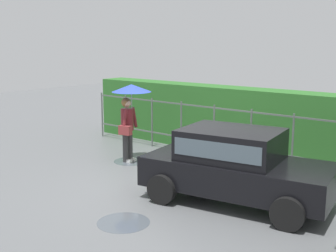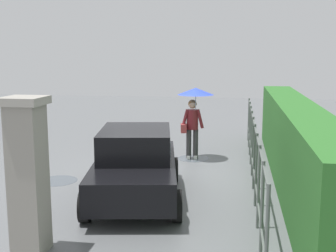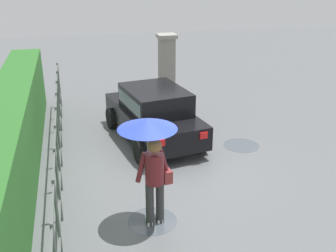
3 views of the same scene
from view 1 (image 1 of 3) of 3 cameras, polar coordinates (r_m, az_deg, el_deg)
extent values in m
plane|color=slate|center=(9.98, 0.62, -7.67)|extent=(40.00, 40.00, 0.00)
cube|color=black|center=(8.89, 8.99, -6.23)|extent=(3.92, 2.23, 0.60)
cube|color=black|center=(8.78, 8.20, -2.35)|extent=(2.11, 1.73, 0.60)
cube|color=#4C5B66|center=(8.78, 8.20, -2.22)|extent=(1.97, 1.73, 0.33)
cylinder|color=black|center=(9.40, 18.01, -7.46)|extent=(0.62, 0.28, 0.60)
cylinder|color=black|center=(7.86, 15.28, -10.96)|extent=(0.62, 0.28, 0.60)
cylinder|color=black|center=(10.18, 4.11, -5.54)|extent=(0.62, 0.28, 0.60)
cylinder|color=black|center=(8.78, -0.81, -8.23)|extent=(0.62, 0.28, 0.60)
cube|color=red|center=(10.10, 0.31, -3.12)|extent=(0.09, 0.21, 0.16)
cube|color=red|center=(9.20, -3.14, -4.54)|extent=(0.09, 0.21, 0.16)
cylinder|color=#333333|center=(11.93, -4.98, -2.45)|extent=(0.15, 0.15, 0.86)
cylinder|color=#333333|center=(11.78, -5.55, -2.65)|extent=(0.15, 0.15, 0.86)
cube|color=white|center=(12.00, -4.72, -4.30)|extent=(0.26, 0.10, 0.08)
cube|color=white|center=(11.84, -5.28, -4.52)|extent=(0.26, 0.10, 0.08)
cylinder|color=maroon|center=(11.71, -5.33, 0.88)|extent=(0.34, 0.34, 0.58)
sphere|color=#DBAD89|center=(11.64, -5.36, 2.96)|extent=(0.22, 0.22, 0.22)
sphere|color=olive|center=(11.66, -5.48, 3.07)|extent=(0.25, 0.25, 0.25)
cylinder|color=maroon|center=(11.84, -4.39, 1.14)|extent=(0.13, 0.24, 0.56)
cylinder|color=maroon|center=(11.48, -5.64, 0.82)|extent=(0.13, 0.24, 0.56)
cylinder|color=#B2B2B7|center=(11.66, -4.73, 2.57)|extent=(0.02, 0.02, 0.77)
cone|color=blue|center=(11.60, -4.76, 4.93)|extent=(1.04, 1.04, 0.20)
cube|color=maroon|center=(11.48, -5.58, -0.55)|extent=(0.36, 0.21, 0.24)
cylinder|color=#59605B|center=(15.01, -8.56, 1.46)|extent=(0.05, 0.05, 1.50)
cylinder|color=#59605B|center=(14.19, -5.50, 0.99)|extent=(0.05, 0.05, 1.50)
cylinder|color=#59605B|center=(13.41, -2.09, 0.46)|extent=(0.05, 0.05, 1.50)
cylinder|color=#59605B|center=(12.69, 1.73, -0.13)|extent=(0.05, 0.05, 1.50)
cylinder|color=#59605B|center=(12.04, 5.98, -0.80)|extent=(0.05, 0.05, 1.50)
cylinder|color=#59605B|center=(11.46, 10.70, -1.52)|extent=(0.05, 0.05, 1.50)
cylinder|color=#59605B|center=(10.97, 15.88, -2.31)|extent=(0.05, 0.05, 1.50)
cube|color=#59605B|center=(11.62, 8.37, 2.08)|extent=(10.23, 0.03, 0.04)
cube|color=#59605B|center=(11.80, 8.24, -2.58)|extent=(10.23, 0.03, 0.04)
cube|color=#2D6B28|center=(12.51, 10.62, 0.45)|extent=(11.23, 0.90, 1.90)
cylinder|color=#4C545B|center=(8.06, -5.81, -12.36)|extent=(0.95, 0.95, 0.00)
cylinder|color=#4C545B|center=(11.93, -4.84, -4.57)|extent=(0.93, 0.93, 0.00)
camera|label=2|loc=(10.33, 64.76, 3.98)|focal=46.55mm
camera|label=3|loc=(17.26, -17.53, 14.78)|focal=43.24mm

